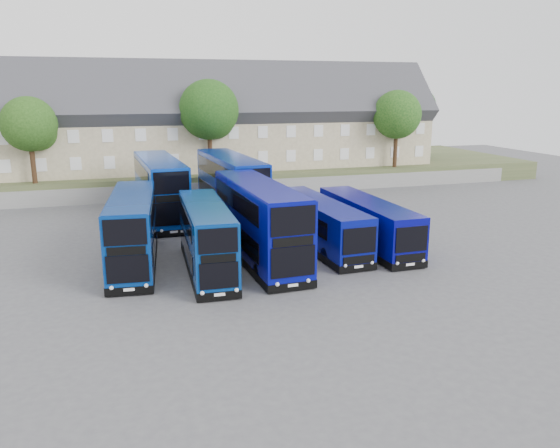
{
  "coord_description": "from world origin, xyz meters",
  "views": [
    {
      "loc": [
        -6.99,
        -27.75,
        10.24
      ],
      "look_at": [
        2.41,
        3.24,
        2.2
      ],
      "focal_mm": 35.0,
      "sensor_mm": 36.0,
      "label": 1
    }
  ],
  "objects": [
    {
      "name": "dd_front_right",
      "position": [
        1.12,
        3.33,
        2.32
      ],
      "size": [
        3.18,
        11.99,
        4.73
      ],
      "rotation": [
        0.0,
        0.0,
        0.04
      ],
      "color": "#070A81",
      "rests_on": "ground"
    },
    {
      "name": "tree_far",
      "position": [
        28.15,
        32.1,
        7.73
      ],
      "size": [
        5.44,
        5.44,
        8.67
      ],
      "color": "#382314",
      "rests_on": "earth_bank"
    },
    {
      "name": "dd_rear_left",
      "position": [
        -3.68,
        16.21,
        2.39
      ],
      "size": [
        3.45,
        12.36,
        4.86
      ],
      "rotation": [
        0.0,
        0.0,
        0.05
      ],
      "color": "#0936A5",
      "rests_on": "ground"
    },
    {
      "name": "earth_bank",
      "position": [
        0.0,
        34.0,
        1.0
      ],
      "size": [
        80.0,
        20.0,
        2.0
      ],
      "primitive_type": "cube",
      "color": "#404E2C",
      "rests_on": "ground"
    },
    {
      "name": "tree_east",
      "position": [
        22.15,
        25.1,
        7.39
      ],
      "size": [
        5.12,
        5.12,
        8.16
      ],
      "color": "#382314",
      "rests_on": "earth_bank"
    },
    {
      "name": "tree_west",
      "position": [
        -13.85,
        25.1,
        7.05
      ],
      "size": [
        4.8,
        4.8,
        7.65
      ],
      "color": "#382314",
      "rests_on": "earth_bank"
    },
    {
      "name": "dd_front_left",
      "position": [
        -6.26,
        4.47,
        2.06
      ],
      "size": [
        3.44,
        10.76,
        4.2
      ],
      "rotation": [
        0.0,
        0.0,
        -0.1
      ],
      "color": "navy",
      "rests_on": "ground"
    },
    {
      "name": "retaining_wall",
      "position": [
        0.0,
        24.0,
        0.75
      ],
      "size": [
        70.0,
        0.4,
        1.5
      ],
      "primitive_type": "cube",
      "color": "slate",
      "rests_on": "ground"
    },
    {
      "name": "tree_mid",
      "position": [
        2.15,
        25.6,
        8.07
      ],
      "size": [
        5.76,
        5.76,
        9.18
      ],
      "color": "#382314",
      "rests_on": "earth_bank"
    },
    {
      "name": "dd_front_mid",
      "position": [
        -2.31,
        2.11,
        1.91
      ],
      "size": [
        2.68,
        9.92,
        3.9
      ],
      "rotation": [
        0.0,
        0.0,
        -0.04
      ],
      "color": "navy",
      "rests_on": "ground"
    },
    {
      "name": "ground",
      "position": [
        0.0,
        0.0,
        0.0
      ],
      "size": [
        120.0,
        120.0,
        0.0
      ],
      "primitive_type": "plane",
      "color": "#4B4B50",
      "rests_on": "ground"
    },
    {
      "name": "dd_rear_right",
      "position": [
        1.99,
        15.76,
        2.42
      ],
      "size": [
        3.64,
        12.51,
        4.91
      ],
      "rotation": [
        0.0,
        0.0,
        0.07
      ],
      "color": "#082492",
      "rests_on": "ground"
    },
    {
      "name": "coach_east_b",
      "position": [
        8.82,
        4.32,
        1.51
      ],
      "size": [
        2.54,
        11.29,
        3.07
      ],
      "rotation": [
        0.0,
        0.0,
        0.01
      ],
      "color": "#060677",
      "rests_on": "ground"
    },
    {
      "name": "coach_east_a",
      "position": [
        5.62,
        4.89,
        1.53
      ],
      "size": [
        2.92,
        11.51,
        3.12
      ],
      "rotation": [
        0.0,
        0.0,
        0.05
      ],
      "color": "#060D7D",
      "rests_on": "ground"
    },
    {
      "name": "terrace_row",
      "position": [
        0.0,
        30.0,
        6.6
      ],
      "size": [
        54.0,
        10.4,
        11.2
      ],
      "color": "tan",
      "rests_on": "earth_bank"
    }
  ]
}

